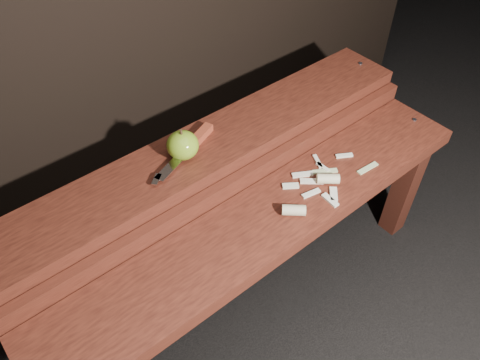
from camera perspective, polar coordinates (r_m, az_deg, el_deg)
ground at (r=1.47m, az=1.53°, el=-13.72°), size 60.00×60.00×0.00m
bench_front_tier at (r=1.15m, az=3.87°, el=-6.72°), size 1.20×0.20×0.42m
bench_rear_tier at (r=1.22m, az=-3.16°, el=1.56°), size 1.20×0.21×0.50m
apple at (r=1.11m, az=-7.01°, el=4.23°), size 0.08×0.08×0.08m
knife at (r=1.15m, az=-5.82°, el=4.38°), size 0.23×0.10×0.02m
apple_scraps at (r=1.16m, az=9.20°, el=-1.00°), size 0.32×0.16×0.03m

